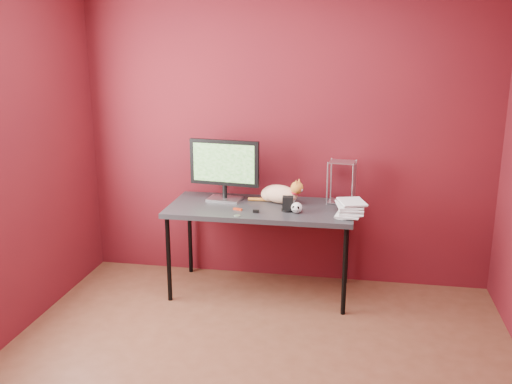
% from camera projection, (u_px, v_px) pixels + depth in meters
% --- Properties ---
extents(room, '(3.52, 3.52, 2.61)m').
position_uv_depth(room, '(246.00, 156.00, 3.13)').
color(room, '#4F2A1B').
rests_on(room, ground).
extents(desk, '(1.50, 0.70, 0.75)m').
position_uv_depth(desk, '(261.00, 212.00, 4.65)').
color(desk, black).
rests_on(desk, ground).
extents(monitor, '(0.60, 0.22, 0.52)m').
position_uv_depth(monitor, '(224.00, 167.00, 4.74)').
color(monitor, '#B8B9BD').
rests_on(monitor, desk).
extents(cat, '(0.47, 0.27, 0.22)m').
position_uv_depth(cat, '(280.00, 194.00, 4.72)').
color(cat, orange).
rests_on(cat, desk).
extents(skull_mug, '(0.09, 0.09, 0.08)m').
position_uv_depth(skull_mug, '(297.00, 208.00, 4.45)').
color(skull_mug, silver).
rests_on(skull_mug, desk).
extents(speaker, '(0.10, 0.10, 0.12)m').
position_uv_depth(speaker, '(288.00, 204.00, 4.50)').
color(speaker, black).
rests_on(speaker, desk).
extents(book_stack, '(0.25, 0.29, 1.25)m').
position_uv_depth(book_stack, '(341.00, 135.00, 4.26)').
color(book_stack, beige).
rests_on(book_stack, desk).
extents(wire_rack, '(0.23, 0.19, 0.36)m').
position_uv_depth(wire_rack, '(341.00, 182.00, 4.70)').
color(wire_rack, '#B8B9BD').
rests_on(wire_rack, desk).
extents(pocket_knife, '(0.08, 0.04, 0.01)m').
position_uv_depth(pocket_knife, '(238.00, 209.00, 4.54)').
color(pocket_knife, '#AE290D').
rests_on(pocket_knife, desk).
extents(black_gadget, '(0.05, 0.03, 0.02)m').
position_uv_depth(black_gadget, '(256.00, 211.00, 4.46)').
color(black_gadget, black).
rests_on(black_gadget, desk).
extents(washer, '(0.05, 0.05, 0.00)m').
position_uv_depth(washer, '(237.00, 216.00, 4.39)').
color(washer, '#B8B9BD').
rests_on(washer, desk).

